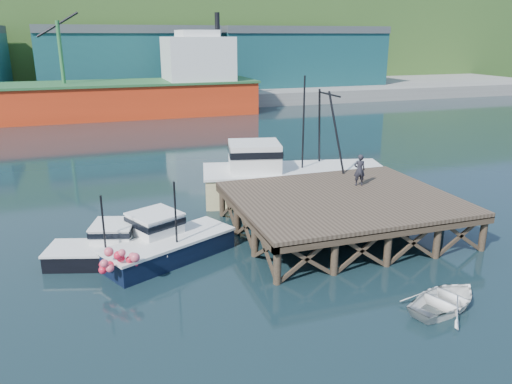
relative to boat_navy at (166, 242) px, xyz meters
name	(u,v)px	position (x,y,z in m)	size (l,w,h in m)	color
ground	(249,244)	(4.46, 0.24, -0.84)	(300.00, 300.00, 0.00)	black
wharf	(344,200)	(9.96, 0.05, 1.10)	(12.00, 10.00, 2.62)	brown
far_quay	(129,92)	(4.46, 70.24, 0.16)	(160.00, 40.00, 2.00)	gray
warehouse_mid	(129,61)	(4.46, 65.24, 5.66)	(28.00, 16.00, 9.00)	#1A5157
warehouse_right	(294,59)	(34.46, 65.24, 5.66)	(30.00, 16.00, 9.00)	#1A5157
cargo_ship	(77,93)	(-4.01, 48.24, 2.47)	(55.50, 10.00, 13.75)	red
hillside	(113,34)	(4.46, 100.24, 10.16)	(220.00, 50.00, 22.00)	#2D511E
boat_navy	(166,242)	(0.00, 0.00, 0.00)	(7.06, 5.09, 4.17)	black
boat_black	(111,248)	(-2.65, 0.40, -0.16)	(6.36, 5.27, 3.69)	black
trawler	(291,175)	(9.56, 6.74, 0.86)	(12.97, 6.99, 8.24)	beige
dinghy	(446,300)	(10.03, -8.65, -0.45)	(2.68, 3.75, 0.78)	white
dockworker	(359,170)	(11.88, 1.80, 2.24)	(0.69, 0.45, 1.90)	black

